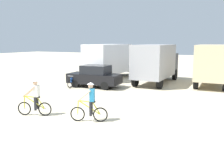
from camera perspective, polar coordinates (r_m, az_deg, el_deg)
name	(u,v)px	position (r m, az deg, el deg)	size (l,w,h in m)	color
ground_plane	(77,122)	(11.30, -8.13, -8.83)	(120.00, 120.00, 0.00)	beige
box_truck_avon_van	(111,60)	(23.97, -0.16, 5.70)	(2.92, 6.92, 3.35)	white
box_truck_grey_hauler	(156,62)	(21.58, 10.26, 5.09)	(2.42, 6.76, 3.35)	#9E9EA3
box_truck_tan_camper	(213,63)	(21.92, 22.44, 4.58)	(2.62, 6.83, 3.35)	#CCB78E
sedan_parked	(95,76)	(19.57, -4.06, 1.83)	(4.30, 2.02, 1.76)	black
cyclist_orange_shirt	(35,99)	(12.54, -17.43, -3.30)	(1.64, 0.76, 1.82)	black
cyclist_cowboy_hat	(90,104)	(11.11, -5.13, -4.55)	(1.63, 0.77, 1.82)	black
bicycle_spare	(74,82)	(19.85, -8.85, 0.43)	(0.50, 1.73, 0.97)	black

